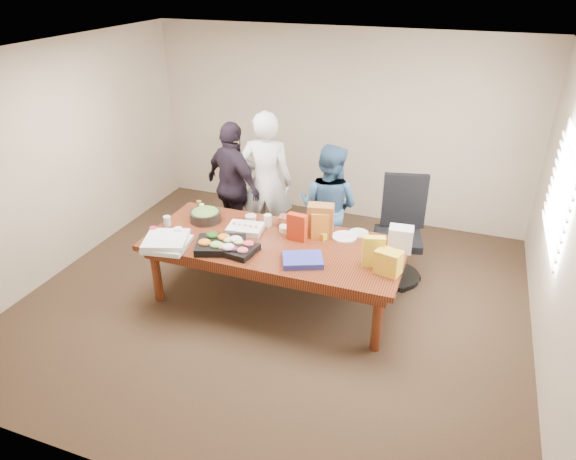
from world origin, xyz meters
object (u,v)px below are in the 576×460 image
at_px(conference_table, 275,272).
at_px(person_right, 328,207).
at_px(person_center, 266,183).
at_px(sheet_cake, 245,229).
at_px(office_chair, 398,235).
at_px(salad_bowl, 205,216).

bearing_deg(conference_table, person_right, 70.93).
bearing_deg(person_right, conference_table, 80.07).
xyz_separation_m(person_center, person_right, (0.88, -0.16, -0.14)).
height_order(person_center, person_right, person_center).
relative_size(conference_table, person_center, 1.50).
xyz_separation_m(conference_table, sheet_cake, (-0.40, 0.12, 0.41)).
bearing_deg(office_chair, person_center, 160.65).
xyz_separation_m(conference_table, salad_bowl, (-0.95, 0.21, 0.43)).
relative_size(person_right, salad_bowl, 4.37).
bearing_deg(person_center, office_chair, 159.98).
height_order(conference_table, salad_bowl, salad_bowl).
relative_size(office_chair, person_right, 0.77).
distance_m(person_right, salad_bowl, 1.48).
bearing_deg(sheet_cake, salad_bowl, 163.55).
relative_size(conference_table, person_right, 1.76).
bearing_deg(person_right, person_center, -0.85).
bearing_deg(sheet_cake, person_right, 41.12).
relative_size(person_center, sheet_cake, 4.84).
height_order(office_chair, sheet_cake, office_chair).
distance_m(conference_table, salad_bowl, 1.06).
distance_m(person_center, salad_bowl, 0.99).
distance_m(office_chair, salad_bowl, 2.27).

